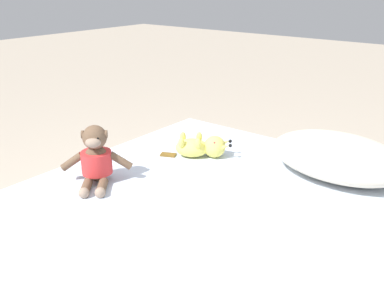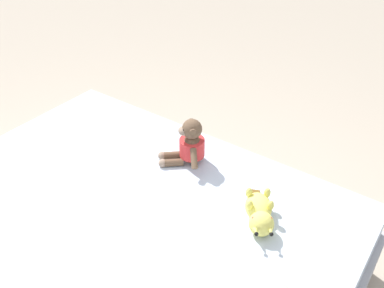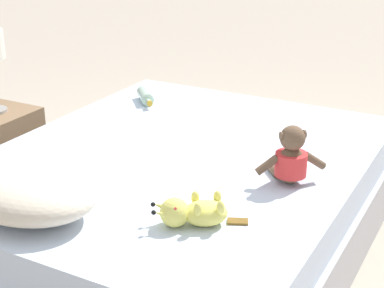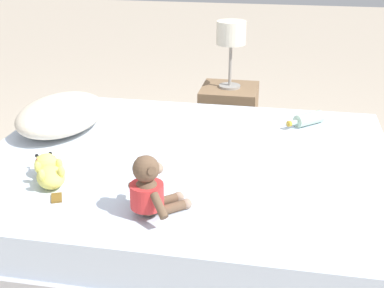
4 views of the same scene
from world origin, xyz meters
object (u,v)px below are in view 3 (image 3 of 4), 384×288
Objects in this scene: plush_monkey at (290,159)px; plush_yellow_creature at (192,212)px; glass_bottle at (145,96)px; pillow at (24,189)px; bed at (178,202)px.

plush_yellow_creature is (0.17, 0.47, -0.05)m from plush_monkey.
plush_yellow_creature is 1.35m from glass_bottle.
glass_bottle is (0.85, -1.05, -0.01)m from plush_yellow_creature.
pillow is 0.98m from plush_monkey.
glass_bottle is at bearing -29.43° from plush_monkey.
pillow reaches higher than plush_yellow_creature.
plush_monkey is at bearing -109.72° from plush_yellow_creature.
bed is at bearing -107.46° from pillow.
glass_bottle is at bearing -46.90° from bed.
plush_monkey is (-0.51, 0.03, 0.33)m from bed.
pillow is at bearing 42.20° from plush_monkey.
plush_monkey reaches higher than glass_bottle.
bed is at bearing -3.32° from plush_monkey.
bed is 3.15× the size of pillow.
plush_yellow_creature is at bearing 129.22° from glass_bottle.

